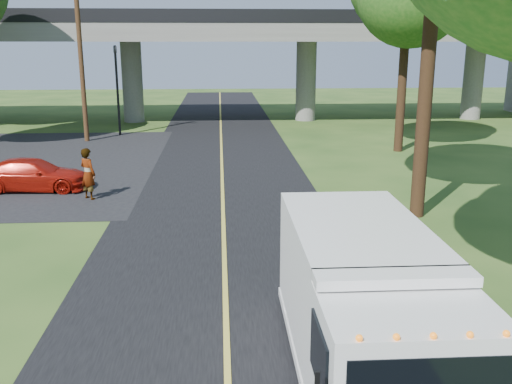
{
  "coord_description": "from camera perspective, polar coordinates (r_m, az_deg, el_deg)",
  "views": [
    {
      "loc": [
        -0.06,
        -8.13,
        5.42
      ],
      "look_at": [
        0.86,
        6.27,
        1.6
      ],
      "focal_mm": 40.0,
      "sensor_mm": 36.0,
      "label": 1
    }
  ],
  "objects": [
    {
      "name": "road",
      "position": [
        18.93,
        -3.32,
        -1.81
      ],
      "size": [
        7.0,
        90.0,
        0.02
      ],
      "primitive_type": "cube",
      "color": "black",
      "rests_on": "ground"
    },
    {
      "name": "lane_line",
      "position": [
        18.92,
        -3.32,
        -1.75
      ],
      "size": [
        0.12,
        90.0,
        0.01
      ],
      "primitive_type": "cube",
      "color": "gold",
      "rests_on": "road"
    },
    {
      "name": "overpass",
      "position": [
        40.14,
        -3.67,
        13.58
      ],
      "size": [
        54.0,
        10.0,
        7.3
      ],
      "color": "slate",
      "rests_on": "ground"
    },
    {
      "name": "traffic_signal",
      "position": [
        34.72,
        -13.74,
        10.76
      ],
      "size": [
        0.18,
        0.22,
        5.2
      ],
      "color": "black",
      "rests_on": "ground"
    },
    {
      "name": "utility_pole",
      "position": [
        33.0,
        -17.12,
        12.77
      ],
      "size": [
        1.6,
        0.26,
        9.0
      ],
      "color": "#472D19",
      "rests_on": "ground"
    },
    {
      "name": "step_van",
      "position": [
        9.4,
        10.85,
        -11.04
      ],
      "size": [
        2.24,
        5.99,
        2.51
      ],
      "rotation": [
        0.0,
        0.0,
        -0.0
      ],
      "color": "white",
      "rests_on": "ground"
    },
    {
      "name": "red_sedan",
      "position": [
        22.88,
        -21.38,
        1.61
      ],
      "size": [
        4.13,
        1.79,
        1.18
      ],
      "primitive_type": "imported",
      "rotation": [
        0.0,
        0.0,
        1.54
      ],
      "color": "#9E1309",
      "rests_on": "ground"
    },
    {
      "name": "pedestrian",
      "position": [
        20.83,
        -16.45,
        1.74
      ],
      "size": [
        0.8,
        0.77,
        1.84
      ],
      "primitive_type": "imported",
      "rotation": [
        0.0,
        0.0,
        2.44
      ],
      "color": "gray",
      "rests_on": "ground"
    }
  ]
}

